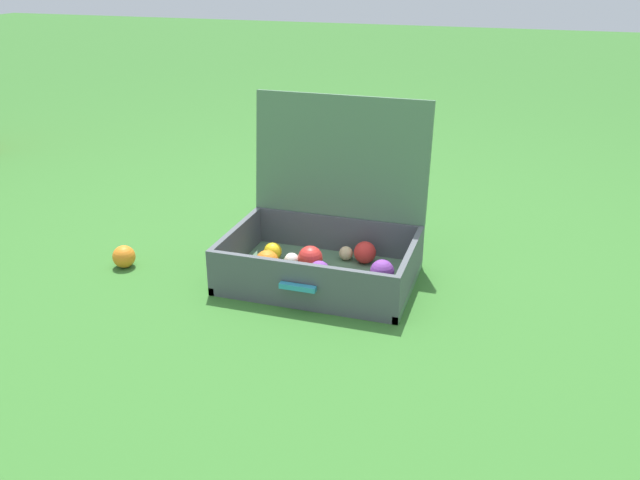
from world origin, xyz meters
TOP-DOWN VIEW (x-y plane):
  - ground_plane at (0.00, 0.00)m, footprint 16.00×16.00m
  - open_suitcase at (0.05, 0.05)m, footprint 0.59×0.48m
  - stray_ball_on_grass at (-0.60, -0.11)m, footprint 0.08×0.08m

SIDE VIEW (x-z plane):
  - ground_plane at x=0.00m, z-range 0.00..0.00m
  - stray_ball_on_grass at x=-0.60m, z-range 0.00..0.08m
  - open_suitcase at x=0.05m, z-range -0.15..0.40m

